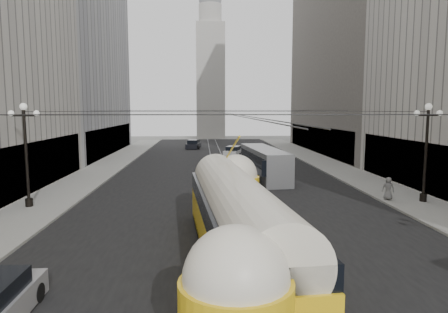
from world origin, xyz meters
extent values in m
cube|color=black|center=(0.00, 32.50, 0.00)|extent=(20.00, 85.00, 0.02)
cube|color=gray|center=(-12.00, 36.00, 0.07)|extent=(4.00, 72.00, 0.15)
cube|color=gray|center=(12.00, 36.00, 0.07)|extent=(4.00, 72.00, 0.15)
cube|color=gray|center=(-0.75, 32.50, 0.00)|extent=(0.12, 85.00, 0.04)
cube|color=gray|center=(0.75, 32.50, 0.00)|extent=(0.12, 85.00, 0.04)
cube|color=black|center=(-14.05, 24.00, 2.00)|extent=(0.10, 18.00, 3.60)
cube|color=#999999|center=(-20.00, 48.00, 14.00)|extent=(12.00, 28.00, 28.00)
cube|color=black|center=(-14.05, 48.00, 2.00)|extent=(0.10, 25.20, 3.60)
cube|color=black|center=(14.05, 22.00, 2.00)|extent=(0.10, 18.00, 3.60)
cube|color=#514C47|center=(20.00, 48.00, 16.00)|extent=(12.00, 32.00, 32.00)
cube|color=black|center=(14.05, 48.00, 2.00)|extent=(0.10, 28.80, 3.60)
cube|color=#B2AFA8|center=(0.00, 80.00, 12.00)|extent=(6.00, 6.00, 24.00)
cylinder|color=#B2AFA8|center=(0.00, 80.00, 26.00)|extent=(4.80, 4.80, 4.00)
sphere|color=gray|center=(0.00, 80.00, 28.96)|extent=(4.80, 4.80, 4.80)
cylinder|color=black|center=(-12.60, 18.00, 3.15)|extent=(0.18, 0.18, 6.00)
cylinder|color=black|center=(-12.60, 18.00, 0.40)|extent=(0.44, 0.44, 0.50)
cylinder|color=black|center=(-12.60, 18.00, 5.75)|extent=(1.60, 0.08, 0.08)
sphere|color=white|center=(-12.60, 18.00, 6.30)|extent=(0.44, 0.44, 0.44)
sphere|color=white|center=(-13.35, 18.00, 5.90)|extent=(0.36, 0.36, 0.36)
sphere|color=white|center=(-11.85, 18.00, 5.90)|extent=(0.36, 0.36, 0.36)
cylinder|color=black|center=(12.60, 18.00, 3.15)|extent=(0.18, 0.18, 6.00)
cylinder|color=black|center=(12.60, 18.00, 0.40)|extent=(0.44, 0.44, 0.50)
cylinder|color=black|center=(12.60, 18.00, 5.75)|extent=(1.60, 0.08, 0.08)
sphere|color=white|center=(12.60, 18.00, 6.30)|extent=(0.44, 0.44, 0.44)
sphere|color=white|center=(11.85, 18.00, 5.90)|extent=(0.36, 0.36, 0.36)
sphere|color=white|center=(13.35, 18.00, 5.90)|extent=(0.36, 0.36, 0.36)
cylinder|color=black|center=(0.00, 4.00, 6.00)|extent=(25.00, 0.03, 0.03)
cylinder|color=black|center=(0.00, 18.00, 6.00)|extent=(25.00, 0.03, 0.03)
cylinder|color=black|center=(0.00, 32.00, 6.00)|extent=(25.00, 0.03, 0.03)
cylinder|color=black|center=(0.00, 46.00, 6.00)|extent=(25.00, 0.03, 0.03)
cylinder|color=black|center=(0.00, 36.00, 5.80)|extent=(0.03, 72.00, 0.03)
cylinder|color=black|center=(0.40, 36.00, 5.80)|extent=(0.03, 72.00, 0.03)
cube|color=yellow|center=(-0.50, 8.62, 1.06)|extent=(3.83, 14.33, 1.72)
cube|color=black|center=(-0.50, 8.62, 0.25)|extent=(3.79, 13.91, 0.30)
cube|color=black|center=(-0.50, 8.62, 2.17)|extent=(3.83, 14.12, 0.86)
cylinder|color=silver|center=(-0.50, 8.62, 2.48)|extent=(3.51, 14.09, 2.33)
sphere|color=silver|center=(-1.10, 1.66, 2.38)|extent=(2.43, 2.43, 2.43)
cylinder|color=yellow|center=(0.10, 15.57, 1.16)|extent=(2.63, 2.63, 2.33)
sphere|color=silver|center=(0.10, 15.57, 2.38)|extent=(2.43, 2.43, 2.43)
cube|color=gray|center=(3.65, 28.09, 1.37)|extent=(3.12, 10.75, 2.65)
cube|color=black|center=(3.65, 28.09, 1.81)|extent=(3.11, 10.39, 0.97)
cube|color=black|center=(3.65, 22.84, 1.68)|extent=(2.03, 0.28, 1.24)
cylinder|color=black|center=(2.54, 24.54, 0.44)|extent=(0.30, 0.88, 0.88)
cylinder|color=black|center=(4.75, 24.54, 0.44)|extent=(0.30, 0.88, 0.88)
cylinder|color=black|center=(2.54, 31.64, 0.44)|extent=(0.30, 0.88, 0.88)
cylinder|color=black|center=(4.75, 31.64, 0.44)|extent=(0.30, 0.88, 0.88)
cylinder|color=black|center=(-7.12, 5.62, 0.31)|extent=(0.22, 0.61, 0.61)
cube|color=silver|center=(2.22, 45.01, 0.45)|extent=(2.94, 4.55, 0.75)
cube|color=black|center=(2.22, 45.01, 0.98)|extent=(2.16, 2.68, 0.71)
cylinder|color=black|center=(1.44, 43.58, 0.30)|extent=(0.22, 0.60, 0.60)
cylinder|color=black|center=(3.00, 43.58, 0.30)|extent=(0.22, 0.60, 0.60)
cylinder|color=black|center=(1.44, 46.45, 0.30)|extent=(0.22, 0.60, 0.60)
cylinder|color=black|center=(3.00, 46.45, 0.30)|extent=(0.22, 0.60, 0.60)
cube|color=black|center=(-3.20, 55.70, 0.47)|extent=(2.44, 4.61, 0.78)
cube|color=black|center=(-3.20, 55.70, 1.02)|extent=(1.93, 2.63, 0.74)
cylinder|color=black|center=(-4.02, 54.21, 0.31)|extent=(0.22, 0.62, 0.62)
cylinder|color=black|center=(-2.39, 54.21, 0.31)|extent=(0.22, 0.62, 0.62)
cylinder|color=black|center=(-4.02, 57.19, 0.31)|extent=(0.22, 0.62, 0.62)
cylinder|color=black|center=(-2.39, 57.19, 0.31)|extent=(0.22, 0.62, 0.62)
imported|color=slate|center=(10.50, 18.57, 0.91)|extent=(0.86, 0.72, 1.52)
camera|label=1|loc=(-1.83, -6.85, 6.15)|focal=32.00mm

